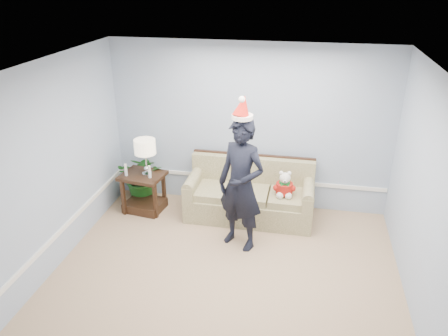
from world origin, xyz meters
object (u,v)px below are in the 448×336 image
sofa (250,196)px  table_lamp (145,148)px  houseplant (144,177)px  teddy_bear (284,187)px  man (241,185)px  side_table (144,196)px

sofa → table_lamp: (-1.65, -0.17, 0.77)m
sofa → table_lamp: table_lamp is taller
houseplant → teddy_bear: teddy_bear is taller
sofa → houseplant: (-1.86, 0.17, 0.10)m
table_lamp → man: man is taller
sofa → houseplant: sofa is taller
houseplant → teddy_bear: size_ratio=2.07×
man → table_lamp: bearing=-178.4°
man → teddy_bear: size_ratio=4.63×
man → teddy_bear: man is taller
man → teddy_bear: bearing=75.4°
houseplant → teddy_bear: 2.43m
side_table → houseplant: 0.40m
side_table → man: bearing=-21.9°
sofa → teddy_bear: (0.54, -0.16, 0.31)m
table_lamp → teddy_bear: size_ratio=1.45×
table_lamp → man: (1.63, -0.69, -0.15)m
sofa → side_table: 1.74m
table_lamp → teddy_bear: 2.24m
side_table → teddy_bear: 2.31m
teddy_bear → table_lamp: bearing=175.5°
sofa → side_table: bearing=-174.4°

